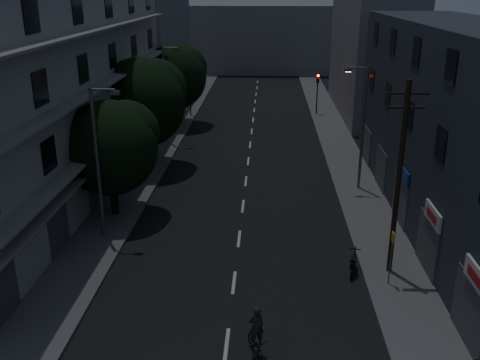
# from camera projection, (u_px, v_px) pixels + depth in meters

# --- Properties ---
(ground) EXTENTS (160.00, 160.00, 0.00)m
(ground) POSITION_uv_depth(u_px,v_px,m) (248.00, 159.00, 41.83)
(ground) COLOR black
(ground) RESTS_ON ground
(sidewalk_left) EXTENTS (3.00, 90.00, 0.15)m
(sidewalk_left) POSITION_uv_depth(u_px,v_px,m) (154.00, 157.00, 42.16)
(sidewalk_left) COLOR #565659
(sidewalk_left) RESTS_ON ground
(sidewalk_right) EXTENTS (3.00, 90.00, 0.15)m
(sidewalk_right) POSITION_uv_depth(u_px,v_px,m) (345.00, 160.00, 41.45)
(sidewalk_right) COLOR #565659
(sidewalk_right) RESTS_ON ground
(lane_markings) EXTENTS (0.15, 60.50, 0.01)m
(lane_markings) POSITION_uv_depth(u_px,v_px,m) (251.00, 138.00, 47.69)
(lane_markings) COLOR beige
(lane_markings) RESTS_ON ground
(building_left) EXTENTS (7.00, 36.00, 14.00)m
(building_left) POSITION_uv_depth(u_px,v_px,m) (54.00, 84.00, 33.44)
(building_left) COLOR #A4A49F
(building_left) RESTS_ON ground
(building_right) EXTENTS (6.19, 28.00, 11.00)m
(building_right) POSITION_uv_depth(u_px,v_px,m) (462.00, 128.00, 29.05)
(building_right) COLOR #292E37
(building_right) RESTS_ON ground
(building_far_left) EXTENTS (6.00, 20.00, 16.00)m
(building_far_left) POSITION_uv_depth(u_px,v_px,m) (152.00, 30.00, 61.23)
(building_far_left) COLOR slate
(building_far_left) RESTS_ON ground
(building_far_right) EXTENTS (6.00, 20.00, 13.00)m
(building_far_right) POSITION_uv_depth(u_px,v_px,m) (371.00, 50.00, 54.97)
(building_far_right) COLOR slate
(building_far_right) RESTS_ON ground
(building_far_end) EXTENTS (24.00, 8.00, 10.00)m
(building_far_end) POSITION_uv_depth(u_px,v_px,m) (259.00, 39.00, 82.32)
(building_far_end) COLOR slate
(building_far_end) RESTS_ON ground
(tree_near) EXTENTS (5.45, 5.45, 6.73)m
(tree_near) POSITION_uv_depth(u_px,v_px,m) (111.00, 144.00, 30.22)
(tree_near) COLOR black
(tree_near) RESTS_ON sidewalk_left
(tree_mid) EXTENTS (6.46, 6.46, 7.95)m
(tree_mid) POSITION_uv_depth(u_px,v_px,m) (142.00, 99.00, 38.28)
(tree_mid) COLOR black
(tree_mid) RESTS_ON sidewalk_left
(tree_far) EXTENTS (6.10, 6.10, 7.55)m
(tree_far) POSITION_uv_depth(u_px,v_px,m) (175.00, 74.00, 50.42)
(tree_far) COLOR black
(tree_far) RESTS_ON sidewalk_left
(traffic_signal_far_right) EXTENTS (0.28, 0.37, 4.10)m
(traffic_signal_far_right) POSITION_uv_depth(u_px,v_px,m) (318.00, 85.00, 54.97)
(traffic_signal_far_right) COLOR black
(traffic_signal_far_right) RESTS_ON sidewalk_right
(traffic_signal_far_left) EXTENTS (0.28, 0.37, 4.10)m
(traffic_signal_far_left) POSITION_uv_depth(u_px,v_px,m) (190.00, 87.00, 54.40)
(traffic_signal_far_left) COLOR black
(traffic_signal_far_left) RESTS_ON sidewalk_left
(street_lamp_left_near) EXTENTS (1.51, 0.25, 8.00)m
(street_lamp_left_near) POSITION_uv_depth(u_px,v_px,m) (99.00, 157.00, 27.15)
(street_lamp_left_near) COLOR slate
(street_lamp_left_near) RESTS_ON sidewalk_left
(street_lamp_right) EXTENTS (1.51, 0.25, 8.00)m
(street_lamp_right) POSITION_uv_depth(u_px,v_px,m) (362.00, 122.00, 34.02)
(street_lamp_right) COLOR slate
(street_lamp_right) RESTS_ON sidewalk_right
(street_lamp_left_far) EXTENTS (1.51, 0.25, 8.00)m
(street_lamp_left_far) POSITION_uv_depth(u_px,v_px,m) (166.00, 90.00, 44.56)
(street_lamp_left_far) COLOR #595D61
(street_lamp_left_far) RESTS_ON sidewalk_left
(utility_pole) EXTENTS (1.80, 0.24, 9.00)m
(utility_pole) POSITION_uv_depth(u_px,v_px,m) (399.00, 176.00, 23.61)
(utility_pole) COLOR black
(utility_pole) RESTS_ON sidewalk_right
(bus_stop_sign) EXTENTS (0.06, 0.35, 2.52)m
(bus_stop_sign) POSITION_uv_depth(u_px,v_px,m) (392.00, 249.00, 23.54)
(bus_stop_sign) COLOR #595B60
(bus_stop_sign) RESTS_ON sidewalk_right
(motorcycle) EXTENTS (0.66, 1.72, 1.12)m
(motorcycle) POSITION_uv_depth(u_px,v_px,m) (353.00, 265.00, 25.15)
(motorcycle) COLOR black
(motorcycle) RESTS_ON ground
(cyclist) EXTENTS (1.09, 1.71, 2.05)m
(cyclist) POSITION_uv_depth(u_px,v_px,m) (256.00, 339.00, 19.46)
(cyclist) COLOR black
(cyclist) RESTS_ON ground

